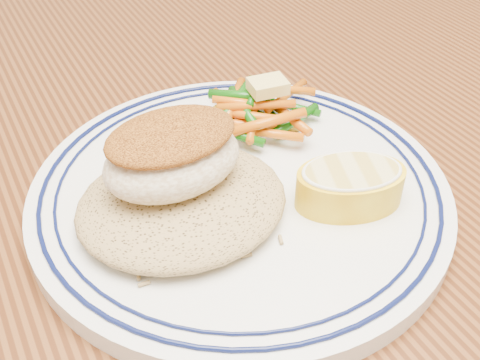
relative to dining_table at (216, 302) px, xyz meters
name	(u,v)px	position (x,y,z in m)	size (l,w,h in m)	color
dining_table	(216,302)	(0.00, 0.00, 0.00)	(1.50, 0.90, 0.75)	#44200D
plate	(240,192)	(0.02, 0.00, 0.11)	(0.28, 0.28, 0.02)	white
rice_pilaf	(182,199)	(-0.03, -0.01, 0.12)	(0.14, 0.12, 0.03)	#9E814F
fish_fillet	(172,154)	(-0.03, 0.00, 0.15)	(0.09, 0.07, 0.04)	#EFE2C6
vegetable_pile	(253,111)	(0.06, 0.06, 0.13)	(0.11, 0.10, 0.03)	#B08512
butter_pat	(268,86)	(0.08, 0.06, 0.14)	(0.03, 0.02, 0.01)	#EAD272
lemon_wedge	(350,185)	(0.07, -0.05, 0.13)	(0.08, 0.08, 0.03)	yellow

